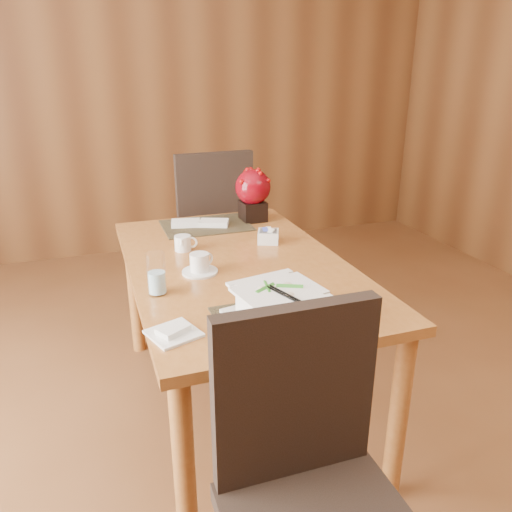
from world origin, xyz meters
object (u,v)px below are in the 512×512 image
object	(u,v)px
dining_table	(237,283)
creamer_jug	(183,243)
sugar_caddy	(268,237)
coffee_cup	(200,265)
water_glass	(156,274)
near_chair	(312,481)
bread_plate	(174,333)
berry_decor	(253,192)
far_chair	(210,222)
soup_setting	(279,306)

from	to	relation	value
dining_table	creamer_jug	size ratio (longest dim) A/B	15.57
creamer_jug	sugar_caddy	distance (m)	0.41
coffee_cup	water_glass	bearing A→B (deg)	-143.25
sugar_caddy	near_chair	bearing A→B (deg)	-105.49
water_glass	bread_plate	bearing A→B (deg)	-90.00
berry_decor	near_chair	distance (m)	1.69
creamer_jug	berry_decor	xyz separation A→B (m)	(0.46, 0.34, 0.12)
creamer_jug	far_chair	world-z (taller)	far_chair
creamer_jug	sugar_caddy	xyz separation A→B (m)	(0.41, -0.02, -0.01)
creamer_jug	sugar_caddy	world-z (taller)	creamer_jug
bread_plate	sugar_caddy	bearing A→B (deg)	50.90
bread_plate	far_chair	xyz separation A→B (m)	(0.52, 1.61, -0.16)
coffee_cup	near_chair	xyz separation A→B (m)	(0.05, -0.98, -0.22)
coffee_cup	far_chair	world-z (taller)	far_chair
sugar_caddy	bread_plate	distance (m)	0.93
berry_decor	far_chair	size ratio (longest dim) A/B	0.26
berry_decor	far_chair	distance (m)	0.62
sugar_caddy	near_chair	size ratio (longest dim) A/B	0.10
far_chair	creamer_jug	bearing A→B (deg)	66.54
dining_table	water_glass	bearing A→B (deg)	-151.06
water_glass	berry_decor	world-z (taller)	berry_decor
coffee_cup	water_glass	xyz separation A→B (m)	(-0.19, -0.14, 0.04)
soup_setting	sugar_caddy	bearing A→B (deg)	61.36
dining_table	coffee_cup	bearing A→B (deg)	-161.15
coffee_cup	creamer_jug	size ratio (longest dim) A/B	1.52
far_chair	dining_table	bearing A→B (deg)	80.09
dining_table	creamer_jug	distance (m)	0.32
soup_setting	far_chair	size ratio (longest dim) A/B	0.32
coffee_cup	bread_plate	bearing A→B (deg)	-112.63
soup_setting	creamer_jug	xyz separation A→B (m)	(-0.16, 0.78, -0.02)
bread_plate	near_chair	size ratio (longest dim) A/B	0.14
coffee_cup	far_chair	bearing A→B (deg)	73.96
coffee_cup	water_glass	distance (m)	0.25
dining_table	near_chair	bearing A→B (deg)	-96.86
soup_setting	sugar_caddy	world-z (taller)	soup_setting
sugar_caddy	bread_plate	bearing A→B (deg)	-129.10
creamer_jug	dining_table	bearing A→B (deg)	-32.25
coffee_cup	creamer_jug	bearing A→B (deg)	92.40
coffee_cup	berry_decor	distance (m)	0.78
near_chair	far_chair	distance (m)	2.15
coffee_cup	bread_plate	xyz separation A→B (m)	(-0.19, -0.46, -0.03)
water_glass	near_chair	size ratio (longest dim) A/B	0.16
creamer_jug	berry_decor	bearing A→B (deg)	54.66
near_chair	soup_setting	bearing A→B (deg)	79.05
berry_decor	bread_plate	xyz separation A→B (m)	(-0.64, -1.09, -0.15)
creamer_jug	near_chair	bearing A→B (deg)	-69.38
dining_table	near_chair	size ratio (longest dim) A/B	1.51
soup_setting	sugar_caddy	size ratio (longest dim) A/B	3.51
bread_plate	near_chair	distance (m)	0.60
creamer_jug	berry_decor	size ratio (longest dim) A/B	0.34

